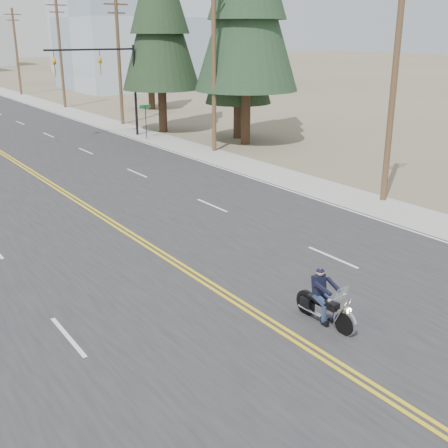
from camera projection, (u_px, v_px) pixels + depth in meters
name	position (u px, v px, depth m)	size (l,w,h in m)	color
ground_plane	(306.00, 346.00, 14.77)	(400.00, 400.00, 0.00)	#776D56
sidewalk_right	(14.00, 95.00, 75.44)	(3.00, 200.00, 0.01)	#A5A5A0
traffic_mast_right	(110.00, 73.00, 42.93)	(7.10, 0.26, 7.00)	black
street_sign	(146.00, 116.00, 43.36)	(0.90, 0.06, 2.62)	black
utility_pole_a	(394.00, 81.00, 25.90)	(2.20, 0.30, 11.00)	brown
utility_pole_b	(214.00, 63.00, 37.49)	(2.20, 0.30, 11.50)	brown
utility_pole_c	(119.00, 59.00, 49.24)	(2.20, 0.30, 11.00)	brown
utility_pole_d	(60.00, 52.00, 60.83)	(2.20, 0.30, 11.50)	brown
utility_pole_e	(16.00, 50.00, 74.14)	(2.20, 0.30, 11.00)	brown
glass_building	(147.00, 18.00, 83.29)	(24.00, 16.00, 20.00)	#9EB5CC
haze_bldg_c	(94.00, 28.00, 119.05)	(16.00, 12.00, 18.00)	#B7BCC6
motorcyclist	(326.00, 298.00, 15.65)	(0.88, 2.06, 1.61)	black
conifer_mid	(239.00, 34.00, 41.83)	(5.10, 5.10, 13.60)	#382619
conifer_tall	(159.00, 3.00, 43.86)	(6.32, 6.32, 17.55)	#382619
conifer_far	(149.00, 34.00, 58.77)	(5.05, 5.05, 13.54)	#382619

